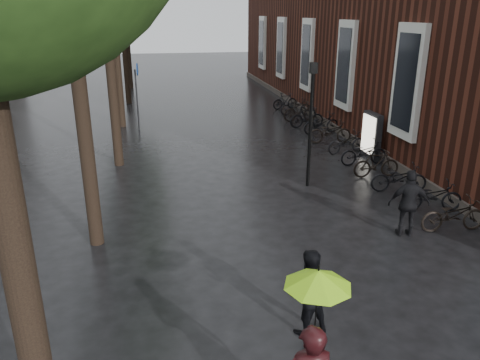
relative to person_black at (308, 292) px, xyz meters
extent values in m
cube|color=silver|center=(5.75, 7.49, 2.24)|extent=(0.25, 1.60, 3.60)
cube|color=black|center=(5.65, 7.49, 2.24)|extent=(0.10, 1.20, 3.00)
cube|color=silver|center=(5.75, 12.49, 2.24)|extent=(0.25, 1.60, 3.60)
cube|color=black|center=(5.65, 12.49, 2.24)|extent=(0.10, 1.20, 3.00)
cube|color=silver|center=(5.75, 17.49, 2.24)|extent=(0.25, 1.60, 3.60)
cube|color=black|center=(5.65, 17.49, 2.24)|extent=(0.10, 1.20, 3.00)
cube|color=silver|center=(5.75, 22.49, 2.24)|extent=(0.25, 1.60, 3.60)
cube|color=black|center=(5.65, 22.49, 2.24)|extent=(0.10, 1.20, 3.00)
cube|color=silver|center=(5.75, 27.49, 2.24)|extent=(0.25, 1.60, 3.60)
cube|color=black|center=(5.65, 27.49, 2.24)|extent=(0.10, 1.20, 3.00)
cube|color=#3F3833|center=(5.90, 16.49, -0.61)|extent=(0.40, 33.00, 0.30)
cylinder|color=black|center=(-3.70, -2.01, 1.58)|extent=(0.32, 0.32, 4.68)
cylinder|color=black|center=(-3.80, 3.99, 1.49)|extent=(0.32, 0.32, 4.51)
cylinder|color=black|center=(-3.60, 9.99, 1.71)|extent=(0.32, 0.32, 4.95)
cylinder|color=black|center=(-3.75, 15.99, 1.44)|extent=(0.32, 0.32, 4.40)
cylinder|color=black|center=(-3.65, 21.99, 1.63)|extent=(0.32, 0.32, 4.79)
cylinder|color=black|center=(-3.70, 27.99, 1.52)|extent=(0.32, 0.32, 4.57)
imported|color=black|center=(0.00, 0.00, 0.00)|extent=(0.83, 0.70, 1.52)
cylinder|color=black|center=(-0.26, -1.07, 0.33)|extent=(0.02, 0.02, 1.23)
cone|color=#93E317|center=(-0.26, -1.07, 0.95)|extent=(0.96, 0.96, 0.25)
cylinder|color=black|center=(-0.26, -1.07, 1.11)|extent=(0.02, 0.02, 0.08)
imported|color=black|center=(3.52, 3.02, 0.06)|extent=(1.04, 0.63, 1.65)
imported|color=black|center=(4.77, 3.02, -0.33)|extent=(1.68, 0.68, 0.86)
imported|color=black|center=(4.99, 4.28, -0.34)|extent=(1.67, 0.86, 0.84)
imported|color=black|center=(4.79, 5.74, -0.33)|extent=(1.74, 0.90, 0.87)
imported|color=black|center=(4.72, 7.08, -0.30)|extent=(1.56, 0.52, 0.92)
imported|color=black|center=(4.89, 8.39, -0.32)|extent=(1.71, 0.62, 0.89)
imported|color=black|center=(4.88, 9.87, -0.34)|extent=(1.69, 0.87, 0.85)
imported|color=black|center=(4.79, 11.39, -0.30)|extent=(1.81, 0.75, 0.93)
imported|color=black|center=(4.99, 12.98, -0.30)|extent=(1.84, 0.98, 0.92)
imported|color=black|center=(4.71, 14.14, -0.27)|extent=(1.66, 0.54, 0.99)
imported|color=black|center=(4.81, 15.48, -0.25)|extent=(1.73, 0.59, 1.02)
imported|color=black|center=(5.04, 17.00, -0.33)|extent=(1.67, 0.64, 0.87)
imported|color=black|center=(4.92, 18.56, -0.31)|extent=(1.56, 0.77, 0.90)
cube|color=black|center=(5.50, 9.15, 0.08)|extent=(0.23, 1.11, 1.68)
cube|color=beige|center=(5.38, 9.15, 0.13)|extent=(0.04, 0.94, 1.38)
cylinder|color=black|center=(2.29, 6.73, 0.99)|extent=(0.11, 0.11, 3.51)
cube|color=black|center=(2.29, 6.73, 2.84)|extent=(0.19, 0.19, 0.31)
sphere|color=#FFE5B2|center=(2.29, 6.73, 2.84)|extent=(0.16, 0.16, 0.16)
cylinder|color=#262628|center=(-2.97, 15.13, 0.60)|extent=(0.07, 0.07, 2.72)
cylinder|color=navy|center=(-2.86, 15.13, 1.96)|extent=(0.03, 0.54, 0.54)
camera|label=1|loc=(-2.33, -6.29, 4.37)|focal=35.00mm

